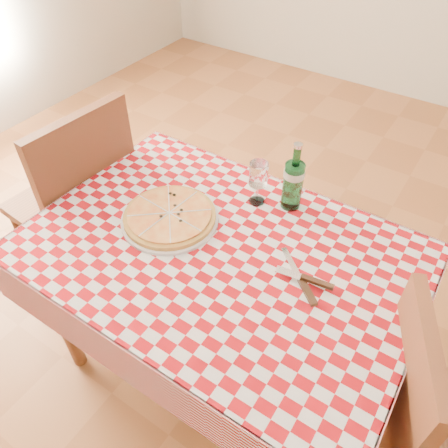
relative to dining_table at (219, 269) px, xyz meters
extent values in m
plane|color=brown|center=(0.00, 0.00, -0.66)|extent=(6.00, 6.00, 0.00)
cube|color=brown|center=(0.00, 0.00, 0.07)|extent=(1.20, 0.80, 0.04)
cylinder|color=brown|center=(-0.54, -0.34, -0.30)|extent=(0.06, 0.06, 0.71)
cylinder|color=brown|center=(-0.54, 0.34, -0.30)|extent=(0.06, 0.06, 0.71)
cylinder|color=brown|center=(0.54, 0.34, -0.30)|extent=(0.06, 0.06, 0.71)
cube|color=#99090F|center=(0.00, 0.00, 0.09)|extent=(1.30, 0.90, 0.01)
cube|color=brown|center=(0.84, 0.00, -0.22)|extent=(0.54, 0.54, 0.04)
cylinder|color=brown|center=(0.60, 0.09, -0.45)|extent=(0.04, 0.04, 0.42)
cube|color=brown|center=(0.67, -0.07, 0.02)|extent=(0.20, 0.39, 0.45)
cube|color=brown|center=(-0.88, 0.07, -0.17)|extent=(0.49, 0.49, 0.04)
cylinder|color=brown|center=(-0.66, 0.25, -0.42)|extent=(0.04, 0.04, 0.47)
cylinder|color=brown|center=(-1.06, 0.28, -0.42)|extent=(0.04, 0.04, 0.47)
cylinder|color=brown|center=(-0.69, -0.14, -0.42)|extent=(0.04, 0.04, 0.47)
cylinder|color=brown|center=(-1.09, -0.11, -0.42)|extent=(0.04, 0.04, 0.47)
cube|color=brown|center=(-0.67, 0.05, 0.11)|extent=(0.08, 0.46, 0.50)
camera|label=1|loc=(0.56, -0.82, 1.17)|focal=35.00mm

